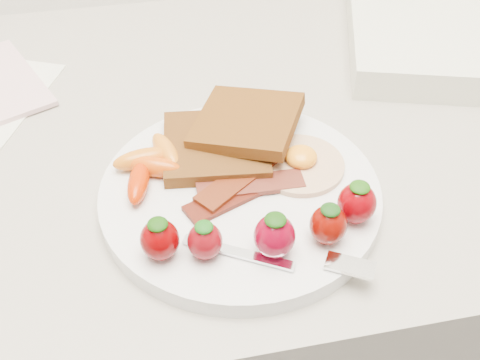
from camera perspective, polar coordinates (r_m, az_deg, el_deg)
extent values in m
cube|color=gray|center=(1.02, -1.59, -14.61)|extent=(2.00, 0.60, 0.90)
cylinder|color=white|center=(0.58, 0.00, -1.36)|extent=(0.27, 0.27, 0.02)
cube|color=#441D06|center=(0.61, -2.32, 3.25)|extent=(0.12, 0.12, 0.01)
cube|color=#3E2407|center=(0.62, 0.65, 5.57)|extent=(0.14, 0.14, 0.02)
cylinder|color=#F5E5C8|center=(0.60, 5.68, 1.45)|extent=(0.11, 0.11, 0.01)
ellipsoid|color=orange|center=(0.60, 5.84, 2.20)|extent=(0.04, 0.04, 0.02)
cube|color=#38160A|center=(0.56, -0.42, -1.40)|extent=(0.10, 0.06, 0.00)
cube|color=#360D0C|center=(0.57, 0.99, -0.48)|extent=(0.10, 0.03, 0.00)
cube|color=black|center=(0.58, 0.01, 0.23)|extent=(0.10, 0.08, 0.00)
ellipsoid|color=orange|center=(0.60, -9.16, 2.01)|extent=(0.06, 0.03, 0.02)
ellipsoid|color=#CE4A09|center=(0.59, -8.12, 1.25)|extent=(0.06, 0.04, 0.02)
ellipsoid|color=#BC2700|center=(0.57, -9.60, -0.22)|extent=(0.03, 0.06, 0.02)
ellipsoid|color=orange|center=(0.60, -7.06, 2.78)|extent=(0.03, 0.06, 0.02)
ellipsoid|color=#620001|center=(0.51, -7.62, -5.63)|extent=(0.03, 0.03, 0.04)
ellipsoid|color=#123D07|center=(0.50, -7.82, -4.17)|extent=(0.02, 0.02, 0.01)
ellipsoid|color=#6A070D|center=(0.51, -3.36, -5.80)|extent=(0.03, 0.03, 0.03)
ellipsoid|color=#13500F|center=(0.49, -3.44, -4.48)|extent=(0.02, 0.02, 0.01)
ellipsoid|color=maroon|center=(0.51, 3.29, -5.34)|extent=(0.04, 0.04, 0.04)
ellipsoid|color=#123D09|center=(0.49, 3.38, -3.77)|extent=(0.02, 0.02, 0.01)
ellipsoid|color=#620701|center=(0.52, 8.36, -4.23)|extent=(0.03, 0.03, 0.04)
ellipsoid|color=#11380C|center=(0.51, 8.57, -2.81)|extent=(0.02, 0.02, 0.01)
ellipsoid|color=#710006|center=(0.54, 11.02, -2.18)|extent=(0.03, 0.03, 0.04)
ellipsoid|color=#194909|center=(0.53, 11.30, -0.66)|extent=(0.02, 0.02, 0.01)
cube|color=white|center=(0.52, -0.17, -6.90)|extent=(0.09, 0.06, 0.00)
cube|color=silver|center=(0.52, 10.42, -7.99)|extent=(0.05, 0.04, 0.00)
cube|color=silver|center=(0.85, 21.35, 12.54)|extent=(0.38, 0.34, 0.04)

